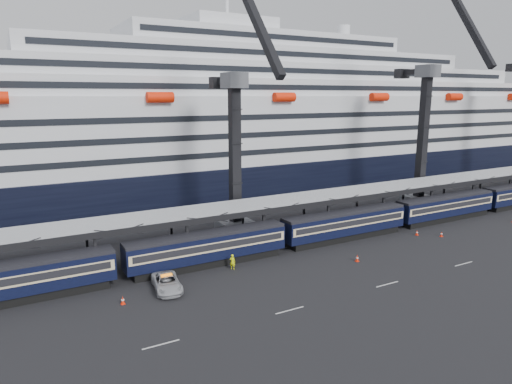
# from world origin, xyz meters

# --- Properties ---
(ground) EXTENTS (260.00, 260.00, 0.00)m
(ground) POSITION_xyz_m (0.00, 0.00, 0.00)
(ground) COLOR black
(ground) RESTS_ON ground
(train) EXTENTS (133.05, 3.00, 4.05)m
(train) POSITION_xyz_m (-4.65, 10.00, 2.20)
(train) COLOR black
(train) RESTS_ON ground
(canopy) EXTENTS (130.00, 6.25, 5.53)m
(canopy) POSITION_xyz_m (0.00, 14.00, 5.25)
(canopy) COLOR gray
(canopy) RESTS_ON ground
(cruise_ship) EXTENTS (214.09, 28.84, 34.00)m
(cruise_ship) POSITION_xyz_m (-1.08, 45.99, 12.34)
(cruise_ship) COLOR black
(cruise_ship) RESTS_ON ground
(crane_dark_near) EXTENTS (4.50, 17.75, 35.08)m
(crane_dark_near) POSITION_xyz_m (-20.00, 18.59, 11.93)
(crane_dark_near) COLOR #4A4C51
(crane_dark_near) RESTS_ON ground
(crane_dark_mid) EXTENTS (4.50, 18.24, 39.64)m
(crane_dark_mid) POSITION_xyz_m (15.00, 17.59, 13.36)
(crane_dark_mid) COLOR #4A4C51
(crane_dark_mid) RESTS_ON ground
(pickup_truck) EXTENTS (3.26, 5.75, 1.51)m
(pickup_truck) POSITION_xyz_m (-34.32, 5.66, 0.76)
(pickup_truck) COLOR #A6A8AD
(pickup_truck) RESTS_ON ground
(worker) EXTENTS (0.76, 0.74, 1.76)m
(worker) POSITION_xyz_m (-26.14, 7.50, 0.88)
(worker) COLOR #EFFF0D
(worker) RESTS_ON ground
(traffic_cone_b) EXTENTS (0.40, 0.40, 0.80)m
(traffic_cone_b) POSITION_xyz_m (-38.93, 4.62, 0.39)
(traffic_cone_b) COLOR #F92507
(traffic_cone_b) RESTS_ON ground
(traffic_cone_c) EXTENTS (0.42, 0.42, 0.84)m
(traffic_cone_c) POSITION_xyz_m (-12.23, 2.63, 0.41)
(traffic_cone_c) COLOR #F92507
(traffic_cone_c) RESTS_ON ground
(traffic_cone_d) EXTENTS (0.37, 0.37, 0.73)m
(traffic_cone_d) POSITION_xyz_m (4.45, 4.39, 0.36)
(traffic_cone_d) COLOR #F92507
(traffic_cone_d) RESTS_ON ground
(traffic_cone_e) EXTENTS (0.38, 0.38, 0.77)m
(traffic_cone_e) POSITION_xyz_m (2.00, 6.49, 0.38)
(traffic_cone_e) COLOR #F92507
(traffic_cone_e) RESTS_ON ground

